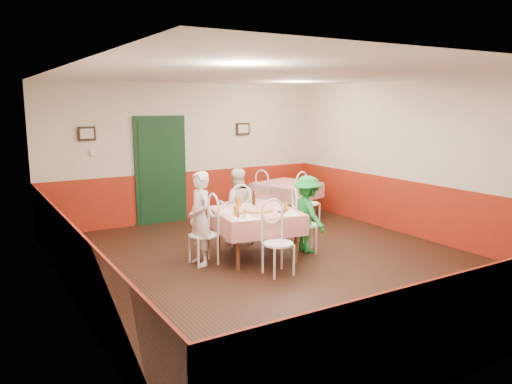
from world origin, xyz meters
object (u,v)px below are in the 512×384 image
diner_far (237,206)px  chair_second_b (308,203)px  pizza (258,210)px  chair_near (278,244)px  glass_a (236,211)px  beer_bottle (254,199)px  diner_left (200,219)px  chair_second_a (256,201)px  glass_c (239,202)px  chair_far (238,218)px  glass_b (286,207)px  second_table (287,201)px  main_table (256,234)px  chair_right (305,225)px  wallet (282,212)px  chair_left (203,235)px  diner_right (307,214)px

diner_far → chair_second_b: bearing=-146.7°
pizza → diner_far: (0.14, 0.94, -0.12)m
chair_near → glass_a: (-0.33, 0.63, 0.39)m
beer_bottle → diner_left: 1.09m
chair_second_a → diner_far: bearing=-59.6°
glass_c → diner_left: diner_left is taller
chair_far → glass_c: (-0.23, -0.45, 0.39)m
chair_second_a → chair_second_b: bearing=29.0°
chair_far → glass_b: 1.22m
second_table → pizza: pizza is taller
second_table → chair_second_b: (0.00, -0.75, 0.08)m
chair_far → glass_b: bearing=109.8°
glass_a → diner_left: size_ratio=0.11×
second_table → diner_left: 3.41m
chair_near → pizza: bearing=81.8°
main_table → glass_a: glass_a is taller
chair_right → glass_a: (-1.30, -0.07, 0.39)m
beer_bottle → wallet: 0.71m
main_table → chair_left: 0.85m
glass_c → diner_right: bearing=-28.7°
chair_right → chair_second_a: size_ratio=1.00×
glass_a → diner_right: size_ratio=0.12×
chair_near → diner_left: diner_left is taller
second_table → chair_second_a: (-0.75, 0.00, 0.08)m
diner_right → glass_c: bearing=63.8°
second_table → beer_bottle: 2.47m
glass_b → beer_bottle: (-0.18, 0.66, 0.04)m
chair_second_b → glass_a: size_ratio=5.98×
diner_right → pizza: bearing=86.3°
glass_c → diner_far: diner_far is taller
chair_second_a → glass_a: glass_a is taller
chair_second_b → wallet: (-1.70, -1.59, 0.32)m
diner_left → diner_right: diner_left is taller
chair_near → glass_c: size_ratio=5.89×
pizza → diner_right: bearing=-6.1°
pizza → main_table: bearing=89.6°
diner_left → diner_far: (1.03, 0.74, -0.05)m
glass_c → chair_near: bearing=-92.1°
chair_left → wallet: (1.09, -0.48, 0.32)m
wallet → diner_left: (-1.14, 0.49, -0.06)m
wallet → chair_second_b: bearing=52.3°
beer_bottle → chair_near: bearing=-104.4°
chair_second_a → chair_near: bearing=-41.3°
second_table → pizza: size_ratio=2.53×
chair_right → glass_c: size_ratio=5.89×
main_table → glass_a: size_ratio=8.11×
glass_c → diner_right: (0.98, -0.54, -0.21)m
chair_far → diner_far: bearing=-90.4°
chair_far → pizza: bearing=90.1°
glass_b → diner_far: size_ratio=0.10×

